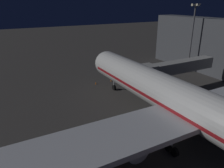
{
  "coord_description": "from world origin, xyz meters",
  "views": [
    {
      "loc": [
        22.7,
        26.12,
        19.16
      ],
      "look_at": [
        3.0,
        -9.98,
        3.5
      ],
      "focal_mm": 34.46,
      "sensor_mm": 36.0,
      "label": 1
    }
  ],
  "objects_px": {
    "airliner_at_gate": "(192,107)",
    "traffic_cone_nose_port": "(111,80)",
    "traffic_cone_nose_starboard": "(96,83)",
    "jet_bridge": "(173,68)",
    "apron_floodlight_mast": "(192,34)"
  },
  "relations": [
    {
      "from": "airliner_at_gate",
      "to": "traffic_cone_nose_port",
      "type": "bearing_deg",
      "value": -94.51
    },
    {
      "from": "traffic_cone_nose_port",
      "to": "traffic_cone_nose_starboard",
      "type": "xyz_separation_m",
      "value": [
        4.4,
        0.0,
        0.0
      ]
    },
    {
      "from": "jet_bridge",
      "to": "airliner_at_gate",
      "type": "bearing_deg",
      "value": 54.57
    },
    {
      "from": "airliner_at_gate",
      "to": "jet_bridge",
      "type": "height_order",
      "value": "airliner_at_gate"
    },
    {
      "from": "airliner_at_gate",
      "to": "jet_bridge",
      "type": "relative_size",
      "value": 2.89
    },
    {
      "from": "jet_bridge",
      "to": "traffic_cone_nose_port",
      "type": "distance_m",
      "value": 16.07
    },
    {
      "from": "airliner_at_gate",
      "to": "traffic_cone_nose_starboard",
      "type": "bearing_deg",
      "value": -85.49
    },
    {
      "from": "apron_floodlight_mast",
      "to": "airliner_at_gate",
      "type": "bearing_deg",
      "value": 43.23
    },
    {
      "from": "apron_floodlight_mast",
      "to": "traffic_cone_nose_starboard",
      "type": "relative_size",
      "value": 34.29
    },
    {
      "from": "apron_floodlight_mast",
      "to": "traffic_cone_nose_starboard",
      "type": "height_order",
      "value": "apron_floodlight_mast"
    },
    {
      "from": "traffic_cone_nose_port",
      "to": "apron_floodlight_mast",
      "type": "bearing_deg",
      "value": 170.52
    },
    {
      "from": "jet_bridge",
      "to": "traffic_cone_nose_starboard",
      "type": "relative_size",
      "value": 37.04
    },
    {
      "from": "airliner_at_gate",
      "to": "traffic_cone_nose_starboard",
      "type": "xyz_separation_m",
      "value": [
        2.2,
        -27.86,
        -5.14
      ]
    },
    {
      "from": "airliner_at_gate",
      "to": "traffic_cone_nose_starboard",
      "type": "distance_m",
      "value": 28.42
    },
    {
      "from": "airliner_at_gate",
      "to": "apron_floodlight_mast",
      "type": "xyz_separation_m",
      "value": [
        -25.5,
        -23.98,
        5.46
      ]
    }
  ]
}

